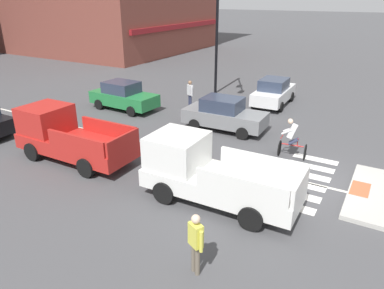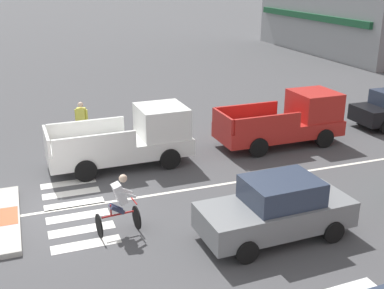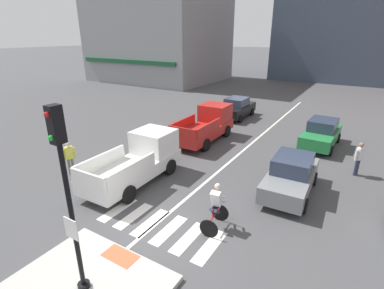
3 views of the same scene
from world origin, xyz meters
TOP-DOWN VIEW (x-y plane):
  - ground_plane at (0.00, 0.00)m, footprint 300.00×300.00m
  - traffic_island at (0.00, -2.79)m, footprint 4.07×3.36m
  - tactile_pad_front at (0.00, -1.46)m, footprint 1.10×0.60m
  - signal_pole at (0.00, -2.80)m, footprint 0.44×0.38m
  - crosswalk_stripe_a at (-2.03, 0.47)m, footprint 0.44×1.80m
  - crosswalk_stripe_b at (-1.22, 0.47)m, footprint 0.44×1.80m
  - crosswalk_stripe_c at (-0.41, 0.47)m, footprint 0.44×1.80m
  - crosswalk_stripe_d at (0.41, 0.47)m, footprint 0.44×1.80m
  - crosswalk_stripe_e at (1.22, 0.47)m, footprint 0.44×1.80m
  - crosswalk_stripe_f at (2.03, 0.47)m, footprint 0.44×1.80m
  - lane_centre_line at (-0.18, 10.00)m, footprint 0.14×28.00m
  - building_corner_left at (0.99, 44.95)m, footprint 18.60×15.11m
  - building_corner_right at (-22.02, 29.70)m, footprint 17.61×14.63m
  - car_green_eastbound_far at (3.51, 11.95)m, footprint 1.98×4.17m
  - car_black_westbound_distant at (-3.41, 15.31)m, footprint 1.85×4.10m
  - car_grey_eastbound_mid at (3.32, 5.31)m, footprint 1.95×4.16m
  - pickup_truck_red_westbound_far at (-2.99, 9.45)m, footprint 2.11×5.12m
  - pickup_truck_white_westbound_near at (-2.98, 2.94)m, footprint 2.14×5.14m
  - cyclist at (1.71, 1.46)m, footprint 0.76×1.15m
  - pedestrian_at_curb_left at (-6.18, 1.55)m, footprint 0.36×0.50m
  - pedestrian_waiting_far_side at (5.66, 8.66)m, footprint 0.37×0.49m

SIDE VIEW (x-z plane):
  - ground_plane at x=0.00m, z-range 0.00..0.00m
  - crosswalk_stripe_a at x=-2.03m, z-range 0.00..0.01m
  - crosswalk_stripe_b at x=-1.22m, z-range 0.00..0.01m
  - crosswalk_stripe_c at x=-0.41m, z-range 0.00..0.01m
  - crosswalk_stripe_d at x=0.41m, z-range 0.00..0.01m
  - crosswalk_stripe_e at x=1.22m, z-range 0.00..0.01m
  - crosswalk_stripe_f at x=2.03m, z-range 0.00..0.01m
  - lane_centre_line at x=-0.18m, z-range 0.00..0.01m
  - traffic_island at x=0.00m, z-range 0.00..0.15m
  - tactile_pad_front at x=0.00m, z-range 0.15..0.16m
  - car_green_eastbound_far at x=3.51m, z-range -0.01..1.63m
  - car_black_westbound_distant at x=-3.41m, z-range -0.01..1.63m
  - car_grey_eastbound_mid at x=3.32m, z-range -0.01..1.63m
  - cyclist at x=1.71m, z-range 0.03..1.71m
  - pickup_truck_red_westbound_far at x=-2.99m, z-range -0.06..2.02m
  - pickup_truck_white_westbound_near at x=-2.98m, z-range -0.06..2.02m
  - pedestrian_at_curb_left at x=-6.18m, z-range 0.15..1.82m
  - pedestrian_waiting_far_side at x=5.66m, z-range 0.15..1.82m
  - signal_pole at x=0.00m, z-range 0.65..5.55m
  - building_corner_left at x=0.99m, z-range 0.02..15.90m
  - building_corner_right at x=-22.02m, z-range 0.02..16.83m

